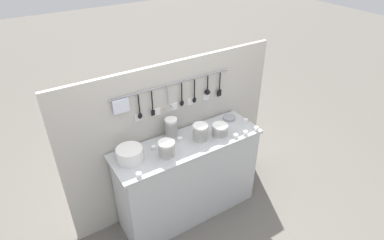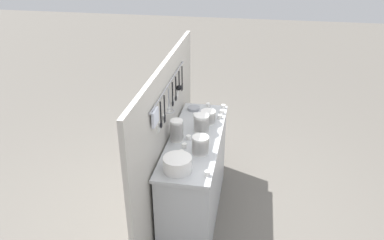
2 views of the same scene
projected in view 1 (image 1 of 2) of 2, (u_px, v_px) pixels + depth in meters
ground_plane at (188, 210)px, 3.60m from camera, size 20.00×20.00×0.00m
counter at (188, 178)px, 3.35m from camera, size 1.51×0.48×0.94m
back_wall at (174, 137)px, 3.35m from camera, size 2.31×0.11×1.67m
bowl_stack_nested_right at (220, 130)px, 3.15m from camera, size 0.15×0.15×0.13m
bowl_stack_wide_centre at (167, 150)px, 2.86m from camera, size 0.15×0.15×0.17m
bowl_stack_short_front at (171, 128)px, 3.11m from camera, size 0.12×0.12×0.21m
bowl_stack_back_corner at (200, 133)px, 3.07m from camera, size 0.15×0.15×0.18m
plate_stack at (130, 154)px, 2.84m from camera, size 0.24×0.24×0.12m
steel_mixing_bowl at (229, 118)px, 3.44m from camera, size 0.13×0.13×0.03m
cup_edge_far at (246, 121)px, 3.39m from camera, size 0.05×0.05×0.04m
cup_back_right at (245, 133)px, 3.19m from camera, size 0.05×0.05×0.04m
cup_mid_row at (219, 124)px, 3.33m from camera, size 0.05×0.05×0.04m
cup_by_caddy at (165, 144)px, 3.04m from camera, size 0.05×0.05×0.04m
cup_beside_plates at (180, 139)px, 3.10m from camera, size 0.05×0.05×0.04m
cup_edge_near at (256, 129)px, 3.26m from camera, size 0.05×0.05×0.04m
cup_centre at (139, 175)px, 2.67m from camera, size 0.05×0.05×0.04m
cup_front_left at (236, 136)px, 3.15m from camera, size 0.05×0.05×0.04m
cup_front_right at (154, 148)px, 2.99m from camera, size 0.05×0.05×0.04m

